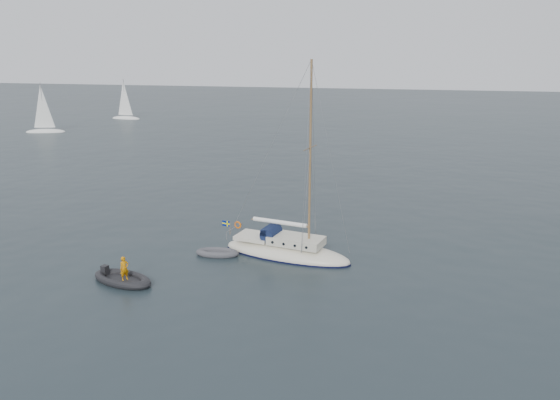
# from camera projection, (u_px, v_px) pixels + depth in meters

# --- Properties ---
(ground) EXTENTS (300.00, 300.00, 0.00)m
(ground) POSITION_uv_depth(u_px,v_px,m) (283.00, 270.00, 31.88)
(ground) COLOR black
(ground) RESTS_ON ground
(sailboat) EXTENTS (8.76, 2.63, 12.47)m
(sailboat) POSITION_uv_depth(u_px,v_px,m) (287.00, 241.00, 33.82)
(sailboat) COLOR silver
(sailboat) RESTS_ON ground
(dinghy) EXTENTS (2.73, 1.23, 0.39)m
(dinghy) POSITION_uv_depth(u_px,v_px,m) (217.00, 253.00, 34.06)
(dinghy) COLOR #46464A
(dinghy) RESTS_ON ground
(rib) EXTENTS (3.83, 1.74, 1.56)m
(rib) POSITION_uv_depth(u_px,v_px,m) (122.00, 278.00, 30.13)
(rib) COLOR black
(rib) RESTS_ON ground
(distant_yacht_c) EXTENTS (5.73, 3.06, 7.60)m
(distant_yacht_c) POSITION_uv_depth(u_px,v_px,m) (125.00, 101.00, 99.04)
(distant_yacht_c) COLOR white
(distant_yacht_c) RESTS_ON ground
(distant_yacht_a) EXTENTS (5.99, 3.19, 7.93)m
(distant_yacht_a) POSITION_uv_depth(u_px,v_px,m) (43.00, 110.00, 82.99)
(distant_yacht_a) COLOR white
(distant_yacht_a) RESTS_ON ground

